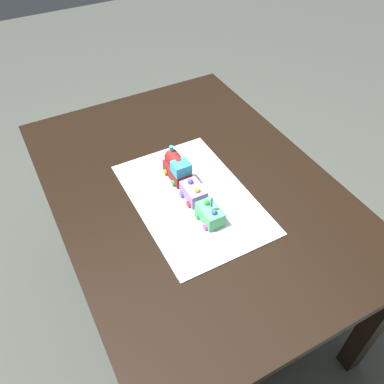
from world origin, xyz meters
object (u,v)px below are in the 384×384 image
Objects in this scene: dining_table at (192,205)px; cake_car_flatbed_mint_green at (210,214)px; cake_locomotive at (177,168)px; birthday_candle at (212,201)px; cake_car_hopper_lavender at (194,192)px.

cake_car_flatbed_mint_green is at bearing -8.77° from dining_table.
cake_car_flatbed_mint_green is at bearing -0.00° from cake_locomotive.
dining_table is 14.00× the size of cake_car_flatbed_mint_green.
dining_table is 0.28m from birthday_candle.
cake_car_flatbed_mint_green is at bearing 0.00° from cake_car_hopper_lavender.
cake_locomotive is 1.40× the size of cake_car_flatbed_mint_green.
birthday_candle is at bearing 0.00° from cake_car_flatbed_mint_green.
cake_locomotive is at bearing 180.00° from cake_car_flatbed_mint_green.
dining_table is at bearing 171.23° from cake_car_flatbed_mint_green.
dining_table is 0.17m from cake_locomotive.
cake_car_flatbed_mint_green is at bearing -180.00° from birthday_candle.
cake_car_hopper_lavender and cake_car_flatbed_mint_green have the same top height.
birthday_candle is (0.12, 0.00, 0.07)m from cake_car_hopper_lavender.
dining_table is 0.23m from cake_car_flatbed_mint_green.
birthday_candle is at bearing -8.54° from dining_table.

